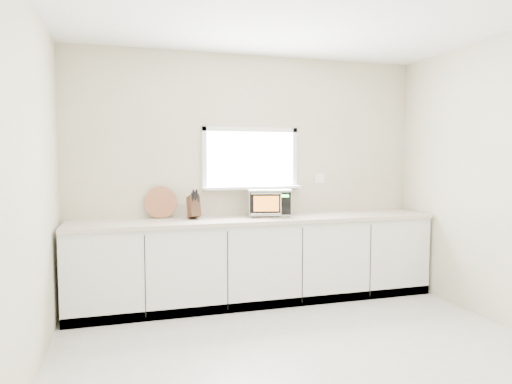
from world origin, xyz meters
name	(u,v)px	position (x,y,z in m)	size (l,w,h in m)	color
ground	(324,371)	(0.00, 0.00, 0.00)	(4.00, 4.00, 0.00)	beige
back_wall	(250,175)	(0.00, 2.00, 1.36)	(4.00, 0.17, 2.70)	beige
cabinets	(258,261)	(0.00, 1.70, 0.44)	(3.92, 0.60, 0.88)	white
countertop	(258,219)	(0.00, 1.69, 0.90)	(3.92, 0.64, 0.04)	beige
microwave	(269,202)	(0.17, 1.82, 1.07)	(0.52, 0.45, 0.30)	black
knife_block	(194,206)	(-0.67, 1.79, 1.05)	(0.13, 0.23, 0.31)	#4A2B1A
cutting_board	(161,202)	(-1.00, 1.94, 1.09)	(0.34, 0.34, 0.02)	#A2613F
coffee_grinder	(284,206)	(0.30, 1.70, 1.03)	(0.15, 0.15, 0.22)	#B4B7BC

